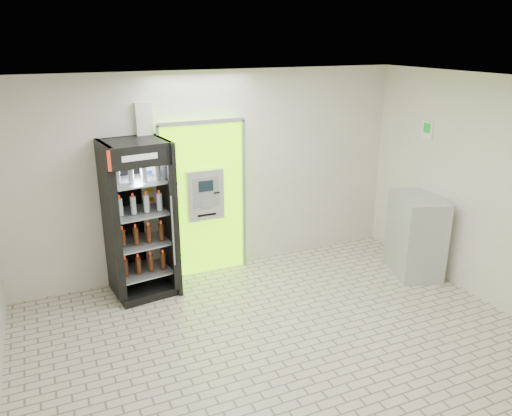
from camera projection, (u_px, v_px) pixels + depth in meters
ground at (289, 352)px, 5.73m from camera, size 6.00×6.00×0.00m
room_shell at (292, 200)px, 5.13m from camera, size 6.00×6.00×6.00m
atm_assembly at (203, 198)px, 7.36m from camera, size 1.30×0.24×2.33m
pillar at (149, 196)px, 7.05m from camera, size 0.22×0.11×2.60m
beverage_cooler at (140, 222)px, 6.79m from camera, size 0.90×0.84×2.17m
steel_cabinet at (416, 235)px, 7.49m from camera, size 0.87×1.05×1.21m
exit_sign at (427, 130)px, 7.39m from camera, size 0.02×0.22×0.26m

